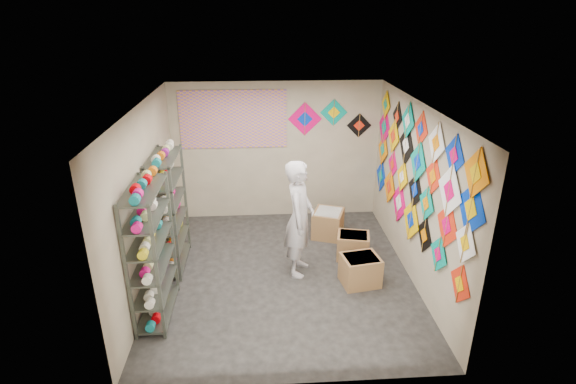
{
  "coord_description": "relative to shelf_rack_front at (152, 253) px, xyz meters",
  "views": [
    {
      "loc": [
        -0.33,
        -6.11,
        3.96
      ],
      "look_at": [
        0.1,
        0.3,
        1.3
      ],
      "focal_mm": 28.0,
      "sensor_mm": 36.0,
      "label": 1
    }
  ],
  "objects": [
    {
      "name": "carton_a",
      "position": [
        2.95,
        0.53,
        -0.72
      ],
      "size": [
        0.62,
        0.55,
        0.46
      ],
      "primitive_type": "cube",
      "rotation": [
        0.0,
        0.0,
        0.17
      ],
      "color": "olive",
      "rests_on": "ground"
    },
    {
      "name": "shelf_rack_back",
      "position": [
        0.0,
        1.3,
        0.0
      ],
      "size": [
        0.4,
        1.1,
        1.9
      ],
      "primitive_type": "cube",
      "color": "#4C5147",
      "rests_on": "ground"
    },
    {
      "name": "shelf_rack_front",
      "position": [
        0.0,
        0.0,
        0.0
      ],
      "size": [
        0.4,
        1.1,
        1.9
      ],
      "primitive_type": "cube",
      "color": "#4C5147",
      "rests_on": "ground"
    },
    {
      "name": "back_wall_kites",
      "position": [
        2.75,
        3.09,
        1.03
      ],
      "size": [
        1.62,
        0.02,
        0.76
      ],
      "color": "#E40060",
      "rests_on": "room_walls"
    },
    {
      "name": "kite_wall_display",
      "position": [
        3.76,
        0.88,
        0.68
      ],
      "size": [
        0.06,
        4.31,
        2.05
      ],
      "color": "red",
      "rests_on": "room_walls"
    },
    {
      "name": "room_walls",
      "position": [
        1.78,
        0.85,
        0.69
      ],
      "size": [
        4.5,
        4.5,
        4.5
      ],
      "color": "tan",
      "rests_on": "ground"
    },
    {
      "name": "string_spools",
      "position": [
        -0.0,
        0.65,
        0.1
      ],
      "size": [
        0.12,
        2.36,
        0.12
      ],
      "color": "#FF1086",
      "rests_on": "ground"
    },
    {
      "name": "shopkeeper",
      "position": [
        2.04,
        0.95,
        -0.01
      ],
      "size": [
        0.89,
        0.76,
        1.87
      ],
      "primitive_type": "imported",
      "rotation": [
        0.0,
        0.0,
        1.33
      ],
      "color": "beige",
      "rests_on": "ground"
    },
    {
      "name": "poster",
      "position": [
        0.98,
        3.08,
        1.05
      ],
      "size": [
        2.0,
        0.01,
        1.1
      ],
      "primitive_type": "cube",
      "color": "#8853B4",
      "rests_on": "room_walls"
    },
    {
      "name": "carton_c",
      "position": [
        2.69,
        2.12,
        -0.7
      ],
      "size": [
        0.67,
        0.7,
        0.49
      ],
      "primitive_type": "cube",
      "rotation": [
        0.0,
        0.0,
        -0.35
      ],
      "color": "olive",
      "rests_on": "ground"
    },
    {
      "name": "ground",
      "position": [
        1.78,
        0.85,
        -0.95
      ],
      "size": [
        4.5,
        4.5,
        0.0
      ],
      "primitive_type": "plane",
      "color": "black"
    },
    {
      "name": "carton_b",
      "position": [
        2.99,
        1.31,
        -0.73
      ],
      "size": [
        0.6,
        0.53,
        0.43
      ],
      "primitive_type": "cube",
      "rotation": [
        0.0,
        0.0,
        -0.21
      ],
      "color": "olive",
      "rests_on": "ground"
    }
  ]
}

